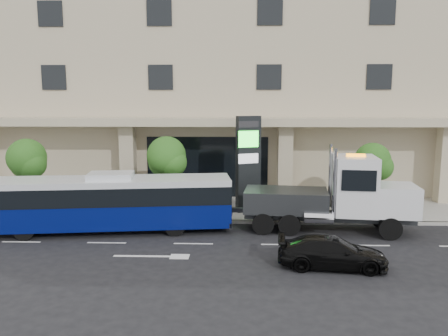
# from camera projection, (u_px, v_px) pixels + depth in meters

# --- Properties ---
(ground) EXTENTS (120.00, 120.00, 0.00)m
(ground) POSITION_uv_depth(u_px,v_px,m) (196.00, 234.00, 21.44)
(ground) COLOR black
(ground) RESTS_ON ground
(sidewalk) EXTENTS (120.00, 6.00, 0.15)m
(sidewalk) POSITION_uv_depth(u_px,v_px,m) (204.00, 208.00, 26.37)
(sidewalk) COLOR gray
(sidewalk) RESTS_ON ground
(curb) EXTENTS (120.00, 0.30, 0.15)m
(curb) POSITION_uv_depth(u_px,v_px,m) (200.00, 221.00, 23.40)
(curb) COLOR gray
(curb) RESTS_ON ground
(convention_center) EXTENTS (60.00, 17.60, 20.00)m
(convention_center) POSITION_uv_depth(u_px,v_px,m) (213.00, 57.00, 35.18)
(convention_center) COLOR tan
(convention_center) RESTS_ON ground
(tree_left) EXTENTS (2.27, 2.20, 4.22)m
(tree_left) POSITION_uv_depth(u_px,v_px,m) (27.00, 161.00, 24.83)
(tree_left) COLOR #422B19
(tree_left) RESTS_ON sidewalk
(tree_mid) EXTENTS (2.28, 2.20, 4.38)m
(tree_mid) POSITION_uv_depth(u_px,v_px,m) (167.00, 159.00, 24.56)
(tree_mid) COLOR #422B19
(tree_mid) RESTS_ON sidewalk
(tree_right) EXTENTS (2.10, 2.00, 4.04)m
(tree_right) POSITION_uv_depth(u_px,v_px,m) (373.00, 164.00, 24.23)
(tree_right) COLOR #422B19
(tree_right) RESTS_ON sidewalk
(city_bus) EXTENTS (11.98, 3.93, 2.98)m
(city_bus) POSITION_uv_depth(u_px,v_px,m) (112.00, 202.00, 21.65)
(city_bus) COLOR black
(city_bus) RESTS_ON ground
(tow_truck) EXTENTS (9.49, 3.21, 4.30)m
(tow_truck) POSITION_uv_depth(u_px,v_px,m) (337.00, 197.00, 21.60)
(tow_truck) COLOR #2D3033
(tow_truck) RESTS_ON ground
(black_sedan) EXTENTS (4.36, 2.12, 1.22)m
(black_sedan) POSITION_uv_depth(u_px,v_px,m) (332.00, 252.00, 17.05)
(black_sedan) COLOR black
(black_sedan) RESTS_ON ground
(signage_pylon) EXTENTS (1.45, 0.98, 5.50)m
(signage_pylon) POSITION_uv_depth(u_px,v_px,m) (248.00, 163.00, 24.88)
(signage_pylon) COLOR black
(signage_pylon) RESTS_ON sidewalk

